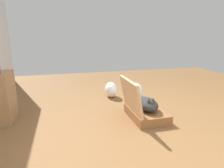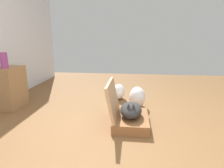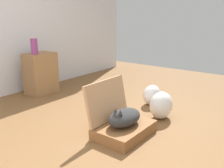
% 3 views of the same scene
% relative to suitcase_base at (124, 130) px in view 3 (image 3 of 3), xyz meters
% --- Properties ---
extents(ground_plane, '(7.68, 7.68, 0.00)m').
position_rel_suitcase_base_xyz_m(ground_plane, '(-0.21, 0.12, -0.06)').
color(ground_plane, brown).
rests_on(ground_plane, ground).
extents(suitcase_base, '(0.64, 0.46, 0.12)m').
position_rel_suitcase_base_xyz_m(suitcase_base, '(0.00, 0.00, 0.00)').
color(suitcase_base, brown).
rests_on(suitcase_base, ground).
extents(suitcase_lid, '(0.64, 0.13, 0.45)m').
position_rel_suitcase_base_xyz_m(suitcase_lid, '(0.00, 0.24, 0.29)').
color(suitcase_lid, tan).
rests_on(suitcase_lid, suitcase_base).
extents(cat, '(0.52, 0.28, 0.21)m').
position_rel_suitcase_base_xyz_m(cat, '(-0.01, 0.00, 0.15)').
color(cat, '#2D2D2D').
rests_on(cat, suitcase_base).
extents(plastic_bag_white, '(0.35, 0.27, 0.34)m').
position_rel_suitcase_base_xyz_m(plastic_bag_white, '(0.67, -0.09, 0.11)').
color(plastic_bag_white, white).
rests_on(plastic_bag_white, ground).
extents(plastic_bag_clear, '(0.32, 0.23, 0.29)m').
position_rel_suitcase_base_xyz_m(plastic_bag_clear, '(1.05, 0.24, 0.08)').
color(plastic_bag_clear, white).
rests_on(plastic_bag_clear, ground).
extents(side_table, '(0.47, 0.34, 0.68)m').
position_rel_suitcase_base_xyz_m(side_table, '(0.42, 1.97, 0.28)').
color(side_table, olive).
rests_on(side_table, ground).
extents(vase_tall, '(0.11, 0.11, 0.24)m').
position_rel_suitcase_base_xyz_m(vase_tall, '(0.31, 1.92, 0.73)').
color(vase_tall, '#8C387A').
rests_on(vase_tall, side_table).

